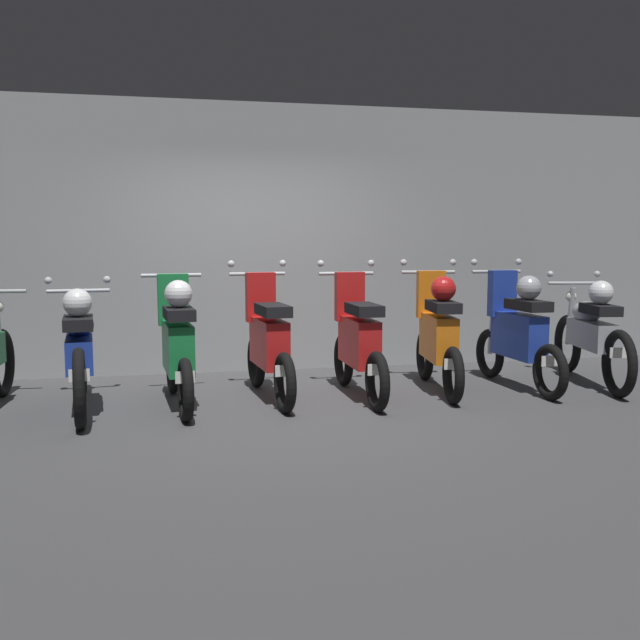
# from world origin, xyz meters

# --- Properties ---
(ground_plane) EXTENTS (80.00, 80.00, 0.00)m
(ground_plane) POSITION_xyz_m (0.00, 0.00, 0.00)
(ground_plane) COLOR #424244
(back_wall) EXTENTS (16.00, 0.30, 3.00)m
(back_wall) POSITION_xyz_m (0.00, 2.02, 1.50)
(back_wall) COLOR gray
(back_wall) RESTS_ON ground
(motorbike_slot_2) EXTENTS (0.59, 1.95, 1.15)m
(motorbike_slot_2) POSITION_xyz_m (-1.68, 0.30, 0.53)
(motorbike_slot_2) COLOR black
(motorbike_slot_2) RESTS_ON ground
(motorbike_slot_3) EXTENTS (0.56, 1.68, 1.18)m
(motorbike_slot_3) POSITION_xyz_m (-0.84, 0.30, 0.57)
(motorbike_slot_3) COLOR black
(motorbike_slot_3) RESTS_ON ground
(motorbike_slot_4) EXTENTS (0.59, 1.68, 1.29)m
(motorbike_slot_4) POSITION_xyz_m (-0.00, 0.44, 0.53)
(motorbike_slot_4) COLOR black
(motorbike_slot_4) RESTS_ON ground
(motorbike_slot_5) EXTENTS (0.59, 1.68, 1.29)m
(motorbike_slot_5) POSITION_xyz_m (0.84, 0.32, 0.53)
(motorbike_slot_5) COLOR black
(motorbike_slot_5) RESTS_ON ground
(motorbike_slot_6) EXTENTS (0.59, 1.68, 1.29)m
(motorbike_slot_6) POSITION_xyz_m (1.68, 0.42, 0.57)
(motorbike_slot_6) COLOR black
(motorbike_slot_6) RESTS_ON ground
(motorbike_slot_7) EXTENTS (0.59, 1.68, 1.29)m
(motorbike_slot_7) POSITION_xyz_m (2.52, 0.38, 0.57)
(motorbike_slot_7) COLOR black
(motorbike_slot_7) RESTS_ON ground
(motorbike_slot_8) EXTENTS (0.61, 1.93, 1.15)m
(motorbike_slot_8) POSITION_xyz_m (3.36, 0.40, 0.53)
(motorbike_slot_8) COLOR black
(motorbike_slot_8) RESTS_ON ground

